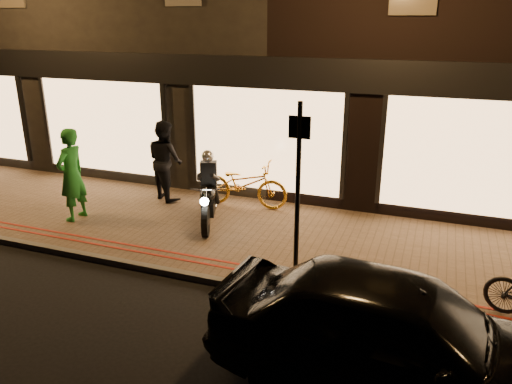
{
  "coord_description": "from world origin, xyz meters",
  "views": [
    {
      "loc": [
        3.75,
        -6.76,
        4.31
      ],
      "look_at": [
        0.55,
        1.82,
        1.1
      ],
      "focal_mm": 35.0,
      "sensor_mm": 36.0,
      "label": 1
    }
  ],
  "objects_px": {
    "motorcycle": "(209,196)",
    "sign_post": "(298,185)",
    "bicycle_gold": "(244,184)",
    "person_green": "(71,175)",
    "parked_car": "(397,335)"
  },
  "relations": [
    {
      "from": "sign_post",
      "to": "bicycle_gold",
      "type": "relative_size",
      "value": 1.44
    },
    {
      "from": "parked_car",
      "to": "bicycle_gold",
      "type": "bearing_deg",
      "value": 43.24
    },
    {
      "from": "motorcycle",
      "to": "parked_car",
      "type": "relative_size",
      "value": 0.41
    },
    {
      "from": "motorcycle",
      "to": "bicycle_gold",
      "type": "height_order",
      "value": "motorcycle"
    },
    {
      "from": "sign_post",
      "to": "bicycle_gold",
      "type": "bearing_deg",
      "value": 126.03
    },
    {
      "from": "sign_post",
      "to": "bicycle_gold",
      "type": "height_order",
      "value": "sign_post"
    },
    {
      "from": "bicycle_gold",
      "to": "person_green",
      "type": "xyz_separation_m",
      "value": [
        -3.17,
        -2.0,
        0.46
      ]
    },
    {
      "from": "motorcycle",
      "to": "bicycle_gold",
      "type": "xyz_separation_m",
      "value": [
        0.32,
        1.21,
        -0.07
      ]
    },
    {
      "from": "motorcycle",
      "to": "sign_post",
      "type": "relative_size",
      "value": 0.62
    },
    {
      "from": "motorcycle",
      "to": "bicycle_gold",
      "type": "bearing_deg",
      "value": 55.19
    },
    {
      "from": "motorcycle",
      "to": "person_green",
      "type": "bearing_deg",
      "value": 175.59
    },
    {
      "from": "sign_post",
      "to": "parked_car",
      "type": "xyz_separation_m",
      "value": [
        1.82,
        -2.04,
        -1.02
      ]
    },
    {
      "from": "bicycle_gold",
      "to": "person_green",
      "type": "distance_m",
      "value": 3.78
    },
    {
      "from": "bicycle_gold",
      "to": "person_green",
      "type": "bearing_deg",
      "value": 118.2
    },
    {
      "from": "motorcycle",
      "to": "sign_post",
      "type": "bearing_deg",
      "value": -54.69
    }
  ]
}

